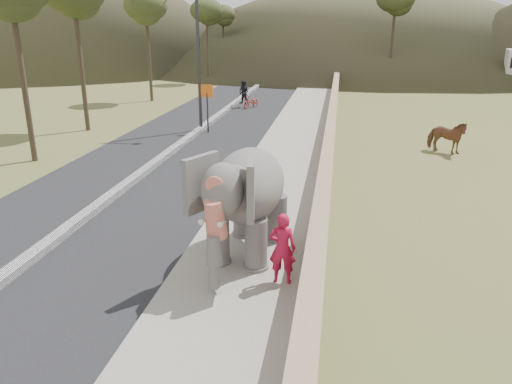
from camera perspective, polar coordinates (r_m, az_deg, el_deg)
ground at (r=12.03m, az=-0.85°, el=-7.44°), size 160.00×160.00×0.00m
road at (r=22.39m, az=-8.97°, el=4.92°), size 7.00×120.00×0.03m
median at (r=22.36m, az=-8.98°, el=5.16°), size 0.35×120.00×0.22m
walkway at (r=21.36m, az=3.92°, el=4.60°), size 3.00×120.00×0.15m
parapet at (r=21.16m, az=8.42°, el=5.62°), size 0.30×120.00×1.10m
lamppost at (r=25.44m, az=-5.98°, el=17.77°), size 1.76×0.36×8.00m
signboard at (r=25.19m, az=-5.60°, el=10.39°), size 0.60×0.08×2.40m
cow at (r=22.72m, az=20.90°, el=5.91°), size 1.84×1.46×1.42m
hill_far at (r=80.68m, az=12.31°, el=19.70°), size 80.00×80.00×14.00m
elephant_and_man at (r=11.51m, az=-0.75°, el=-0.91°), size 2.40×3.82×2.59m
motorcyclist at (r=32.77m, az=-0.96°, el=10.76°), size 1.48×1.67×1.76m
trees at (r=38.03m, az=7.68°, el=16.49°), size 48.47×40.92×8.69m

